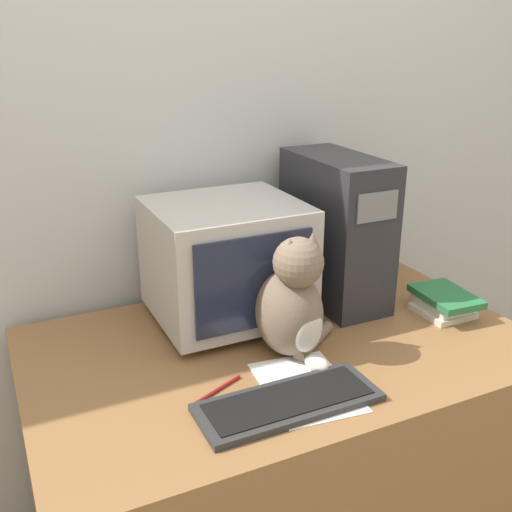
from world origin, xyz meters
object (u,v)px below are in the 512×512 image
computer_tower (335,229)px  book_stack (443,302)px  crt_monitor (227,261)px  keyboard (288,402)px  pen (218,390)px  cat (293,305)px

computer_tower → book_stack: 0.41m
crt_monitor → keyboard: crt_monitor is taller
pen → book_stack: bearing=7.0°
computer_tower → cat: size_ratio=1.35×
computer_tower → book_stack: size_ratio=2.16×
crt_monitor → pen: (-0.18, -0.35, -0.19)m
crt_monitor → cat: 0.29m
computer_tower → pen: 0.70m
keyboard → cat: bearing=59.5°
keyboard → book_stack: 0.71m
computer_tower → book_stack: (0.24, -0.26, -0.20)m
cat → book_stack: cat is taller
keyboard → crt_monitor: bearing=84.4°
keyboard → book_stack: bearing=18.7°
computer_tower → keyboard: bearing=-131.4°
keyboard → cat: 0.28m
keyboard → book_stack: size_ratio=2.03×
pen → crt_monitor: bearing=63.6°
book_stack → pen: (-0.80, -0.10, -0.03)m
crt_monitor → book_stack: (0.62, -0.25, -0.15)m
computer_tower → keyboard: (-0.43, -0.48, -0.23)m
keyboard → pen: size_ratio=3.03×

